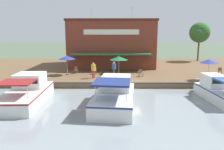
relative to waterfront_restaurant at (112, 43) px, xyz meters
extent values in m
plane|color=#4C5B47|center=(13.18, 1.93, -4.12)|extent=(220.00, 220.00, 0.00)
cube|color=brown|center=(2.18, 1.93, -3.82)|extent=(22.00, 56.00, 0.60)
cube|color=#2D2D33|center=(13.08, 1.93, -3.47)|extent=(0.20, 50.40, 0.10)
cube|color=brown|center=(-0.02, 0.00, -0.15)|extent=(9.51, 12.58, 6.73)
cube|color=#522318|center=(-0.02, 0.00, 3.36)|extent=(9.70, 12.84, 0.30)
cube|color=#235633|center=(5.63, 0.00, -1.22)|extent=(1.80, 10.70, 0.16)
cube|color=silver|center=(4.77, 0.00, 1.70)|extent=(0.08, 7.55, 0.70)
cylinder|color=silver|center=(-0.02, 3.15, 4.35)|extent=(0.06, 0.06, 2.27)
cube|color=#2D5193|center=(0.16, 3.15, 5.33)|extent=(0.36, 0.03, 0.24)
cylinder|color=silver|center=(-0.02, -3.15, 4.27)|extent=(0.06, 0.06, 2.12)
cube|color=#337547|center=(0.16, -3.15, 5.18)|extent=(0.36, 0.03, 0.24)
cylinder|color=#B7B7B7|center=(8.44, -5.40, -2.41)|extent=(0.06, 0.06, 2.21)
cylinder|color=#2D2D33|center=(8.44, -5.40, -3.49)|extent=(0.36, 0.36, 0.06)
cone|color=navy|center=(8.44, -5.40, -1.37)|extent=(2.06, 2.06, 0.42)
cone|color=white|center=(8.44, -5.40, -1.35)|extent=(1.28, 1.28, 0.34)
sphere|color=white|center=(8.44, -5.40, -1.16)|extent=(0.08, 0.08, 0.08)
cylinder|color=#B7B7B7|center=(11.43, 10.67, -2.44)|extent=(0.06, 0.06, 2.16)
cylinder|color=#2D2D33|center=(11.43, 10.67, -3.49)|extent=(0.36, 0.36, 0.06)
cone|color=navy|center=(11.43, 10.67, -1.42)|extent=(1.98, 1.98, 0.41)
cone|color=white|center=(11.43, 10.67, -1.40)|extent=(1.23, 1.23, 0.33)
sphere|color=white|center=(11.43, 10.67, -1.22)|extent=(0.08, 0.08, 0.08)
cylinder|color=#B7B7B7|center=(7.58, 0.97, -2.50)|extent=(0.06, 0.06, 2.04)
cylinder|color=#2D2D33|center=(7.58, 0.97, -3.49)|extent=(0.36, 0.36, 0.06)
cone|color=#19663D|center=(7.58, 0.97, -1.54)|extent=(2.28, 2.28, 0.43)
cone|color=silver|center=(7.58, 0.97, -1.52)|extent=(1.42, 1.42, 0.34)
sphere|color=silver|center=(7.58, 0.97, -1.33)|extent=(0.08, 0.08, 0.08)
cube|color=brown|center=(8.34, 13.68, -3.31)|extent=(0.05, 0.05, 0.42)
cube|color=brown|center=(8.20, 13.31, -3.31)|extent=(0.05, 0.05, 0.42)
cube|color=brown|center=(7.97, 13.83, -3.31)|extent=(0.05, 0.05, 0.42)
cube|color=brown|center=(7.83, 13.45, -3.31)|extent=(0.05, 0.05, 0.42)
cube|color=brown|center=(8.09, 13.57, -3.09)|extent=(0.57, 0.57, 0.05)
cube|color=brown|center=(7.90, 13.64, -2.87)|extent=(0.19, 0.43, 0.40)
cube|color=brown|center=(9.72, 3.79, -3.31)|extent=(0.05, 0.05, 0.42)
cube|color=brown|center=(9.78, 3.39, -3.31)|extent=(0.05, 0.05, 0.42)
cube|color=brown|center=(9.32, 3.72, -3.31)|extent=(0.05, 0.05, 0.42)
cube|color=brown|center=(9.39, 3.33, -3.31)|extent=(0.05, 0.05, 0.42)
cube|color=brown|center=(9.55, 3.56, -3.09)|extent=(0.51, 0.51, 0.05)
cube|color=brown|center=(9.35, 3.53, -2.87)|extent=(0.11, 0.44, 0.40)
cube|color=brown|center=(8.27, -1.92, -3.31)|extent=(0.05, 0.05, 0.42)
cube|color=brown|center=(8.21, -2.31, -3.31)|extent=(0.05, 0.05, 0.42)
cube|color=brown|center=(7.88, -1.85, -3.31)|extent=(0.05, 0.05, 0.42)
cube|color=brown|center=(7.82, -2.25, -3.31)|extent=(0.05, 0.05, 0.42)
cube|color=brown|center=(8.05, -2.08, -3.09)|extent=(0.50, 0.50, 0.05)
cube|color=brown|center=(7.85, -2.05, -2.87)|extent=(0.11, 0.44, 0.40)
cube|color=brown|center=(7.68, -4.40, -3.31)|extent=(0.04, 0.04, 0.42)
cube|color=brown|center=(7.64, -4.79, -3.31)|extent=(0.04, 0.04, 0.42)
cube|color=brown|center=(7.28, -4.35, -3.31)|extent=(0.04, 0.04, 0.42)
cube|color=brown|center=(7.24, -4.75, -3.31)|extent=(0.04, 0.04, 0.42)
cube|color=brown|center=(7.46, -4.57, -3.09)|extent=(0.49, 0.49, 0.05)
cube|color=brown|center=(7.26, -4.55, -2.87)|extent=(0.09, 0.44, 0.40)
cylinder|color=#B23338|center=(10.45, -1.89, -3.08)|extent=(0.13, 0.13, 0.87)
cylinder|color=#B23338|center=(10.45, -2.07, -3.08)|extent=(0.13, 0.13, 0.87)
cylinder|color=gold|center=(10.45, -1.98, -2.31)|extent=(0.51, 0.51, 0.69)
sphere|color=tan|center=(10.45, -1.98, -1.85)|extent=(0.24, 0.24, 0.24)
cylinder|color=#4C4C56|center=(9.22, 0.39, -3.10)|extent=(0.13, 0.13, 0.85)
cylinder|color=#4C4C56|center=(9.38, 0.33, -3.10)|extent=(0.13, 0.13, 0.85)
cylinder|color=#2D5193|center=(9.30, 0.36, -2.34)|extent=(0.49, 0.49, 0.67)
sphere|color=#DBB28E|center=(9.30, 0.36, -1.89)|extent=(0.23, 0.23, 0.23)
cube|color=white|center=(17.18, 9.15, -3.55)|extent=(5.46, 2.29, 0.99)
ellipsoid|color=white|center=(14.52, 8.97, -3.55)|extent=(2.01, 1.96, 0.99)
cube|color=#2D4C84|center=(17.18, 9.15, -3.13)|extent=(5.53, 2.33, 0.10)
cube|color=white|center=(16.24, 9.09, -2.51)|extent=(2.16, 1.68, 1.07)
cube|color=black|center=(17.25, 9.16, -2.38)|extent=(0.15, 1.35, 0.38)
cylinder|color=silver|center=(14.30, 8.96, -2.75)|extent=(0.14, 1.54, 0.04)
cube|color=white|center=(18.65, 0.38, -3.50)|extent=(6.99, 3.60, 1.09)
ellipsoid|color=white|center=(15.30, 0.72, -3.50)|extent=(2.65, 3.02, 1.09)
cube|color=navy|center=(18.65, 0.38, -3.03)|extent=(7.08, 3.65, 0.10)
cube|color=white|center=(17.47, 0.50, -2.44)|extent=(3.15, 2.64, 1.03)
cube|color=black|center=(18.90, 0.36, -2.31)|extent=(0.27, 2.05, 0.36)
cube|color=navy|center=(20.23, 0.22, -1.76)|extent=(2.82, 2.75, 0.12)
cylinder|color=silver|center=(21.10, 1.17, -2.36)|extent=(0.05, 0.05, 1.19)
cylinder|color=silver|center=(20.89, -0.88, -2.36)|extent=(0.05, 0.05, 1.19)
cylinder|color=silver|center=(15.03, 0.75, -2.65)|extent=(0.28, 2.35, 0.04)
cube|color=white|center=(17.90, -6.81, -3.52)|extent=(6.97, 3.08, 1.04)
ellipsoid|color=white|center=(14.47, -6.93, -3.52)|extent=(2.52, 2.79, 1.04)
cube|color=maroon|center=(17.90, -6.81, -3.08)|extent=(7.05, 3.12, 0.10)
cube|color=white|center=(16.69, -6.85, -2.41)|extent=(2.37, 2.36, 1.18)
cube|color=black|center=(17.81, -6.82, -2.26)|extent=(0.13, 1.99, 0.41)
cube|color=maroon|center=(19.52, -6.76, -1.94)|extent=(2.35, 2.50, 0.08)
cylinder|color=silver|center=(20.17, -5.74, -2.47)|extent=(0.05, 0.05, 1.06)
cylinder|color=silver|center=(14.18, -6.94, -2.70)|extent=(0.12, 2.28, 0.04)
cylinder|color=brown|center=(-5.48, 15.91, -1.62)|extent=(0.29, 0.29, 3.80)
sphere|color=#2D6028|center=(-5.48, 15.91, 1.64)|extent=(3.64, 3.64, 3.64)
sphere|color=#2D6028|center=(-4.75, 15.37, 1.28)|extent=(2.55, 2.55, 2.55)
camera|label=1|loc=(34.94, 0.35, 1.58)|focal=35.00mm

